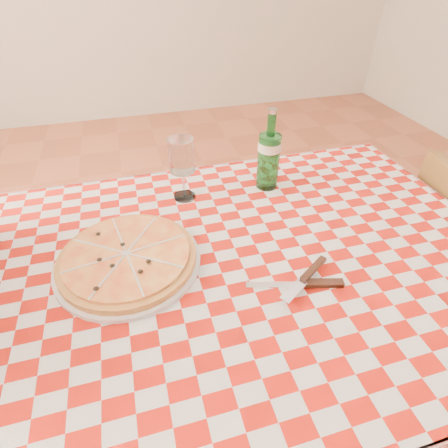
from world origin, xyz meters
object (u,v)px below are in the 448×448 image
object	(u,v)px
pizza_plate	(127,257)
water_bottle	(269,150)
dining_table	(238,286)
wine_glass	(183,170)

from	to	relation	value
pizza_plate	water_bottle	xyz separation A→B (m)	(0.42, 0.23, 0.10)
water_bottle	dining_table	bearing A→B (deg)	-122.12
dining_table	wine_glass	bearing A→B (deg)	104.60
pizza_plate	water_bottle	world-z (taller)	water_bottle
dining_table	pizza_plate	world-z (taller)	pizza_plate
water_bottle	wine_glass	xyz separation A→B (m)	(-0.25, 0.01, -0.03)
pizza_plate	wine_glass	xyz separation A→B (m)	(0.17, 0.24, 0.07)
dining_table	pizza_plate	bearing A→B (deg)	168.62
wine_glass	water_bottle	bearing A→B (deg)	-1.71
water_bottle	wine_glass	size ratio (longest dim) A/B	1.32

